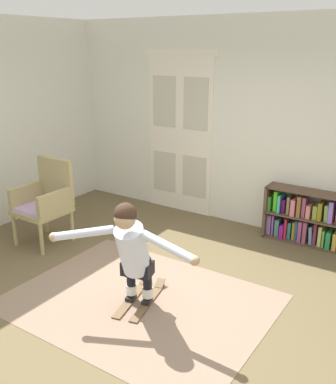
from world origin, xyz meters
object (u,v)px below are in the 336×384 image
Objects in this scene: bookshelf at (319,221)px; person_skier at (132,248)px; wicker_chair at (46,200)px; skis_pair at (141,298)px.

person_skier is at bearing -113.65° from bookshelf.
wicker_chair is 2.07m from person_skier.
person_skier is (1.95, -0.67, 0.09)m from wicker_chair.
skis_pair is (-1.14, -2.34, -0.31)m from bookshelf.
bookshelf is 1.76× the size of skis_pair.
skis_pair is at bearing -116.04° from bookshelf.
wicker_chair is 2.05m from skis_pair.
skis_pair is 0.55× the size of person_skier.
person_skier reaches higher than wicker_chair.
bookshelf is 0.97× the size of person_skier.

